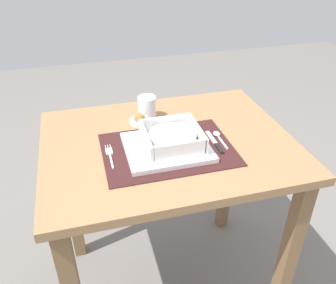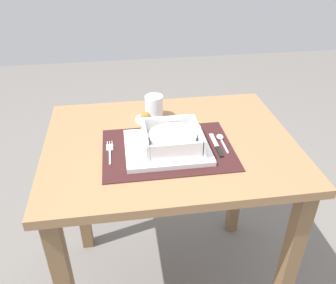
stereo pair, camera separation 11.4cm
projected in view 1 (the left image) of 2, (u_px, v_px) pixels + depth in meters
name	position (u px, v px, depth m)	size (l,w,h in m)	color
ground_plane	(168.00, 281.00, 1.61)	(6.00, 6.00, 0.00)	slate
dining_table	(168.00, 171.00, 1.27)	(0.85, 0.65, 0.76)	#936D47
placemat	(168.00, 149.00, 1.16)	(0.42, 0.30, 0.00)	#381919
serving_plate	(167.00, 147.00, 1.15)	(0.27, 0.23, 0.02)	white
porridge_bowl	(172.00, 139.00, 1.14)	(0.18, 0.18, 0.06)	white
fork	(110.00, 154.00, 1.13)	(0.02, 0.13, 0.00)	silver
spoon	(218.00, 136.00, 1.22)	(0.02, 0.11, 0.01)	silver
butter_knife	(215.00, 143.00, 1.18)	(0.01, 0.14, 0.01)	black
drinking_glass	(147.00, 109.00, 1.32)	(0.07, 0.07, 0.09)	white
condiment_saucer	(140.00, 120.00, 1.31)	(0.08, 0.08, 0.04)	white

